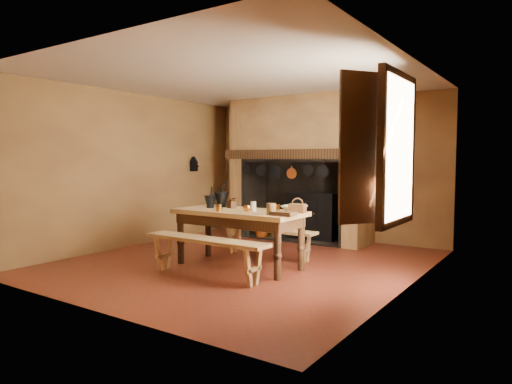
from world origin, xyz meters
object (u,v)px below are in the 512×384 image
coffee_grinder (231,204)px  wicker_basket (297,208)px  bench_front (205,248)px  iron_range (314,215)px  work_table (239,219)px  mixing_bowl (294,209)px

coffee_grinder → wicker_basket: wicker_basket is taller
coffee_grinder → bench_front: bearing=-61.7°
iron_range → wicker_basket: iron_range is taller
bench_front → coffee_grinder: bearing=106.1°
bench_front → coffee_grinder: coffee_grinder is taller
bench_front → coffee_grinder: 1.09m
work_table → bench_front: work_table is taller
iron_range → bench_front: 3.51m
iron_range → wicker_basket: 2.79m
coffee_grinder → mixing_bowl: bearing=18.7°
work_table → mixing_bowl: (0.77, 0.29, 0.18)m
mixing_bowl → wicker_basket: (0.10, -0.10, 0.02)m
work_table → wicker_basket: size_ratio=7.99×
iron_range → bench_front: size_ratio=0.84×
coffee_grinder → wicker_basket: size_ratio=0.67×
work_table → wicker_basket: 0.92m
coffee_grinder → mixing_bowl: coffee_grinder is taller
work_table → bench_front: (0.00, -0.76, -0.31)m
iron_range → work_table: (0.16, -2.75, 0.23)m
iron_range → work_table: bearing=-86.7°
work_table → coffee_grinder: coffee_grinder is taller
iron_range → work_table: 2.76m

